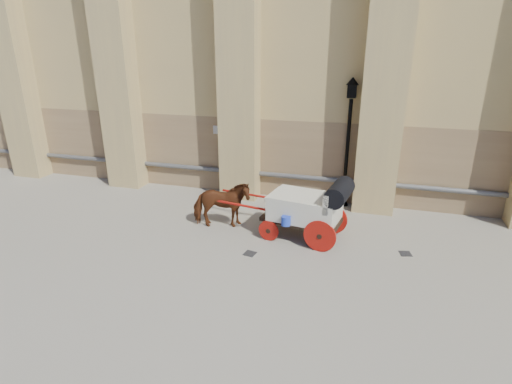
% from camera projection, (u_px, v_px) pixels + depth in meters
% --- Properties ---
extents(ground, '(90.00, 90.00, 0.00)m').
position_uv_depth(ground, '(235.00, 239.00, 12.26)').
color(ground, slate).
rests_on(ground, ground).
extents(horse, '(2.02, 1.34, 1.57)m').
position_uv_depth(horse, '(221.00, 205.00, 12.81)').
color(horse, '#562712').
rests_on(horse, ground).
extents(carriage, '(4.58, 1.89, 1.94)m').
position_uv_depth(carriage, '(310.00, 207.00, 11.95)').
color(carriage, black).
rests_on(carriage, ground).
extents(street_lamp, '(0.43, 0.43, 4.60)m').
position_uv_depth(street_lamp, '(348.00, 140.00, 14.04)').
color(street_lamp, black).
rests_on(street_lamp, ground).
extents(drain_grate_near, '(0.37, 0.37, 0.01)m').
position_uv_depth(drain_grate_near, '(250.00, 254.00, 11.39)').
color(drain_grate_near, black).
rests_on(drain_grate_near, ground).
extents(drain_grate_far, '(0.39, 0.39, 0.01)m').
position_uv_depth(drain_grate_far, '(405.00, 254.00, 11.39)').
color(drain_grate_far, black).
rests_on(drain_grate_far, ground).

